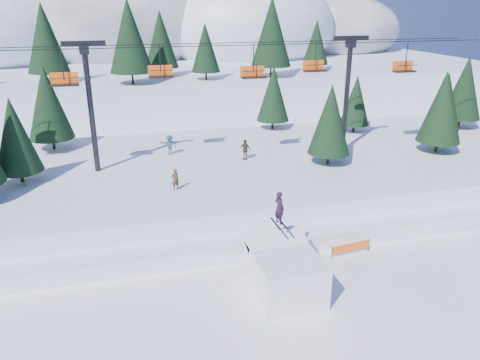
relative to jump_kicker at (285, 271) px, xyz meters
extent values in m
plane|color=white|center=(-1.24, -1.31, -1.32)|extent=(160.00, 160.00, 0.00)
cube|color=white|center=(-1.24, 16.69, -0.07)|extent=(70.00, 22.00, 2.50)
cube|color=white|center=(-1.24, 6.69, -0.77)|extent=(70.00, 6.00, 1.10)
cube|color=white|center=(-1.24, 66.69, 1.68)|extent=(110.00, 60.00, 6.00)
ellipsoid|color=#605B59|center=(-7.24, 76.69, 11.94)|extent=(44.00, 39.60, 26.40)
ellipsoid|color=white|center=(16.76, 68.69, 10.10)|extent=(34.00, 30.60, 19.72)
ellipsoid|color=#605B59|center=(36.76, 74.69, 8.80)|extent=(30.00, 27.00, 15.00)
cylinder|color=black|center=(-6.04, 38.66, 5.38)|extent=(0.26, 0.26, 1.41)
cone|color=black|center=(-6.04, 38.66, 10.42)|extent=(5.24, 5.24, 8.67)
cylinder|color=black|center=(3.43, 39.86, 5.18)|extent=(0.26, 0.26, 1.00)
cone|color=black|center=(3.43, 39.86, 8.75)|extent=(3.72, 3.72, 6.15)
cylinder|color=black|center=(12.38, 39.96, 5.40)|extent=(0.26, 0.26, 1.44)
cone|color=black|center=(12.38, 39.96, 10.55)|extent=(5.36, 5.36, 8.87)
cylinder|color=black|center=(-15.92, 41.73, 5.35)|extent=(0.26, 0.26, 1.35)
cone|color=black|center=(-15.92, 41.73, 10.16)|extent=(5.00, 5.00, 8.27)
cylinder|color=black|center=(20.43, 43.63, 5.18)|extent=(0.26, 0.26, 1.01)
cone|color=black|center=(20.43, 43.63, 8.79)|extent=(3.75, 3.75, 6.20)
cylinder|color=black|center=(-1.78, 44.10, 5.28)|extent=(0.26, 0.26, 1.21)
cone|color=black|center=(-1.78, 44.10, 9.59)|extent=(4.48, 4.48, 7.41)
cube|color=white|center=(0.00, -0.14, -0.13)|extent=(3.54, 4.37, 2.39)
cube|color=white|center=(0.00, 1.73, 1.12)|extent=(3.54, 1.53, 0.85)
imported|color=black|center=(0.10, 1.46, 3.25)|extent=(0.69, 0.82, 1.93)
cube|color=black|center=(-0.10, 1.46, 2.26)|extent=(0.11, 1.65, 0.03)
cube|color=black|center=(0.30, 1.46, 2.26)|extent=(0.11, 1.65, 0.03)
cylinder|color=black|center=(-10.24, 16.69, 6.18)|extent=(0.44, 0.44, 10.00)
cube|color=black|center=(-10.24, 16.69, 11.28)|extent=(3.20, 0.35, 0.35)
cube|color=black|center=(-10.24, 16.69, 10.83)|extent=(0.70, 0.70, 0.70)
cylinder|color=black|center=(11.76, 16.69, 6.18)|extent=(0.44, 0.44, 10.00)
cube|color=black|center=(11.76, 16.69, 11.28)|extent=(3.20, 0.35, 0.35)
cube|color=black|center=(11.76, 16.69, 10.83)|extent=(0.70, 0.70, 0.70)
cylinder|color=black|center=(0.76, 15.49, 10.98)|extent=(46.00, 0.06, 0.06)
cylinder|color=black|center=(0.76, 17.89, 10.98)|extent=(46.00, 0.06, 0.06)
cylinder|color=black|center=(-11.81, 15.49, 9.88)|extent=(0.08, 0.08, 2.20)
cube|color=black|center=(-11.81, 15.49, 8.43)|extent=(2.00, 0.75, 0.12)
cube|color=#FF6014|center=(-11.81, 15.87, 8.88)|extent=(2.00, 0.10, 0.85)
cylinder|color=black|center=(-11.81, 15.14, 8.98)|extent=(2.00, 0.06, 0.06)
cylinder|color=black|center=(-4.53, 17.89, 9.88)|extent=(0.08, 0.08, 2.20)
cube|color=black|center=(-4.53, 17.89, 8.43)|extent=(2.00, 0.75, 0.12)
cube|color=#FF6014|center=(-4.53, 18.27, 8.88)|extent=(2.00, 0.10, 0.85)
cylinder|color=black|center=(-4.53, 17.54, 8.98)|extent=(2.00, 0.06, 0.06)
cylinder|color=black|center=(2.66, 15.49, 9.88)|extent=(0.08, 0.08, 2.20)
cube|color=black|center=(2.66, 15.49, 8.43)|extent=(2.00, 0.75, 0.12)
cube|color=#FF6014|center=(2.66, 15.87, 8.88)|extent=(2.00, 0.10, 0.85)
cylinder|color=black|center=(2.66, 15.14, 8.98)|extent=(2.00, 0.06, 0.06)
cylinder|color=black|center=(9.06, 17.89, 9.88)|extent=(0.08, 0.08, 2.20)
cube|color=black|center=(9.06, 17.89, 8.43)|extent=(2.00, 0.75, 0.12)
cube|color=#FF6014|center=(9.06, 18.27, 8.88)|extent=(2.00, 0.10, 0.85)
cylinder|color=black|center=(9.06, 17.54, 8.98)|extent=(2.00, 0.06, 0.06)
cylinder|color=black|center=(16.58, 15.49, 9.88)|extent=(0.08, 0.08, 2.20)
cube|color=black|center=(16.58, 15.49, 8.43)|extent=(2.00, 0.75, 0.12)
cube|color=#FF6014|center=(16.58, 15.87, 8.88)|extent=(2.00, 0.10, 0.85)
cylinder|color=black|center=(16.58, 15.14, 8.98)|extent=(2.00, 0.06, 0.06)
cylinder|color=black|center=(19.87, 13.99, 1.70)|extent=(0.26, 0.26, 1.04)
cone|color=black|center=(19.87, 13.99, 5.42)|extent=(3.87, 3.87, 6.41)
cylinder|color=black|center=(23.50, 18.24, 1.63)|extent=(0.26, 0.26, 0.92)
cone|color=black|center=(23.50, 18.24, 4.91)|extent=(3.41, 3.41, 5.63)
cylinder|color=black|center=(28.06, 21.18, 1.72)|extent=(0.26, 0.26, 1.08)
cone|color=black|center=(28.06, 21.18, 5.58)|extent=(4.02, 4.02, 6.64)
cylinder|color=black|center=(15.97, 22.56, 1.59)|extent=(0.26, 0.26, 0.83)
cone|color=black|center=(15.97, 22.56, 4.56)|extent=(3.09, 3.09, 5.11)
cylinder|color=black|center=(-14.32, 24.04, 1.72)|extent=(0.26, 0.26, 1.10)
cone|color=black|center=(-14.32, 24.04, 5.65)|extent=(4.08, 4.08, 6.75)
cylinder|color=black|center=(8.05, 26.06, 1.65)|extent=(0.26, 0.26, 0.94)
cone|color=black|center=(8.05, 26.06, 5.01)|extent=(3.50, 3.50, 5.79)
cylinder|color=black|center=(-15.80, 15.47, 1.64)|extent=(0.26, 0.26, 0.92)
cone|color=black|center=(-15.80, 15.47, 4.92)|extent=(3.42, 3.42, 5.65)
cylinder|color=black|center=(8.77, 13.51, 1.65)|extent=(0.26, 0.26, 0.95)
cone|color=black|center=(8.77, 13.51, 5.05)|extent=(3.54, 3.54, 5.85)
imported|color=#274152|center=(-3.97, 19.45, 2.09)|extent=(1.31, 0.95, 1.83)
imported|color=#472920|center=(2.23, 16.44, 2.08)|extent=(1.05, 1.07, 1.80)
imported|color=#223E34|center=(12.63, 21.33, 1.99)|extent=(0.80, 0.94, 1.63)
imported|color=#48351D|center=(-4.62, 10.86, 1.98)|extent=(0.68, 0.55, 1.62)
cylinder|color=black|center=(4.21, 2.64, -0.87)|extent=(0.06, 0.06, 0.90)
cylinder|color=black|center=(7.00, 2.95, -0.87)|extent=(0.06, 0.06, 0.90)
cube|color=#FF6014|center=(5.61, 2.79, -0.77)|extent=(2.79, 0.35, 0.55)
cylinder|color=black|center=(6.61, 5.46, -0.87)|extent=(0.06, 0.06, 0.90)
cylinder|color=black|center=(9.28, 4.59, -0.87)|extent=(0.06, 0.06, 0.90)
cube|color=#FF6014|center=(7.94, 5.03, -0.77)|extent=(2.67, 0.91, 0.55)
camera|label=1|loc=(-8.28, -21.29, 14.08)|focal=35.00mm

